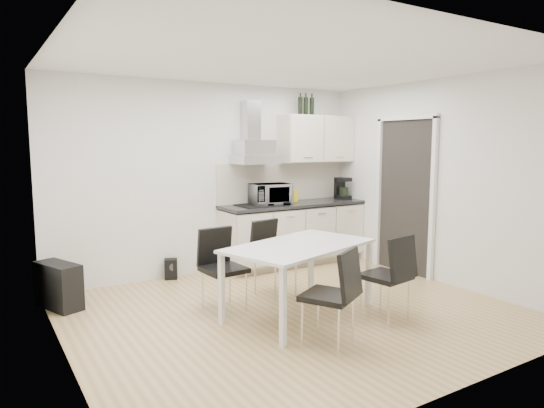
# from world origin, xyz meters

# --- Properties ---
(ground) EXTENTS (4.50, 4.50, 0.00)m
(ground) POSITION_xyz_m (0.00, 0.00, 0.00)
(ground) COLOR tan
(ground) RESTS_ON ground
(wall_back) EXTENTS (4.50, 0.10, 2.60)m
(wall_back) POSITION_xyz_m (0.00, 2.00, 1.30)
(wall_back) COLOR silver
(wall_back) RESTS_ON ground
(wall_front) EXTENTS (4.50, 0.10, 2.60)m
(wall_front) POSITION_xyz_m (0.00, -2.00, 1.30)
(wall_front) COLOR silver
(wall_front) RESTS_ON ground
(wall_left) EXTENTS (0.10, 4.00, 2.60)m
(wall_left) POSITION_xyz_m (-2.25, 0.00, 1.30)
(wall_left) COLOR silver
(wall_left) RESTS_ON ground
(wall_right) EXTENTS (0.10, 4.00, 2.60)m
(wall_right) POSITION_xyz_m (2.25, 0.00, 1.30)
(wall_right) COLOR silver
(wall_right) RESTS_ON ground
(ceiling) EXTENTS (4.50, 4.50, 0.00)m
(ceiling) POSITION_xyz_m (0.00, 0.00, 2.60)
(ceiling) COLOR white
(ceiling) RESTS_ON wall_back
(doorway) EXTENTS (0.08, 1.04, 2.10)m
(doorway) POSITION_xyz_m (2.21, 0.55, 1.05)
(doorway) COLOR white
(doorway) RESTS_ON ground
(kitchenette) EXTENTS (2.22, 0.64, 2.52)m
(kitchenette) POSITION_xyz_m (1.19, 1.73, 0.83)
(kitchenette) COLOR beige
(kitchenette) RESTS_ON ground
(dining_table) EXTENTS (1.75, 1.30, 0.75)m
(dining_table) POSITION_xyz_m (0.00, -0.10, 0.68)
(dining_table) COLOR white
(dining_table) RESTS_ON ground
(chair_far_left) EXTENTS (0.47, 0.53, 0.88)m
(chair_far_left) POSITION_xyz_m (-0.61, 0.43, 0.44)
(chair_far_left) COLOR black
(chair_far_left) RESTS_ON ground
(chair_far_right) EXTENTS (0.54, 0.58, 0.88)m
(chair_far_right) POSITION_xyz_m (0.14, 0.59, 0.44)
(chair_far_right) COLOR black
(chair_far_right) RESTS_ON ground
(chair_near_left) EXTENTS (0.63, 0.65, 0.88)m
(chair_near_left) POSITION_xyz_m (-0.23, -0.87, 0.44)
(chair_near_left) COLOR black
(chair_near_left) RESTS_ON ground
(chair_near_right) EXTENTS (0.52, 0.57, 0.88)m
(chair_near_right) POSITION_xyz_m (0.66, -0.67, 0.44)
(chair_near_right) COLOR black
(chair_near_right) RESTS_ON ground
(guitar_amp) EXTENTS (0.46, 0.65, 0.50)m
(guitar_amp) POSITION_xyz_m (-2.10, 1.45, 0.25)
(guitar_amp) COLOR black
(guitar_amp) RESTS_ON ground
(floor_speaker) EXTENTS (0.20, 0.19, 0.27)m
(floor_speaker) POSITION_xyz_m (-0.67, 1.90, 0.13)
(floor_speaker) COLOR black
(floor_speaker) RESTS_ON ground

